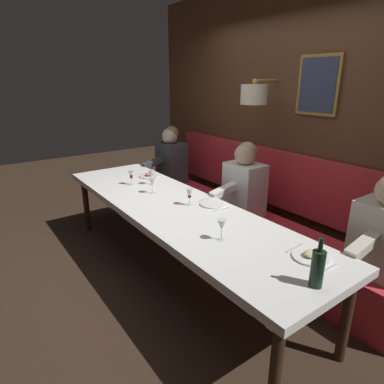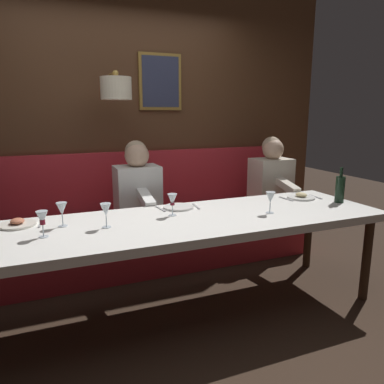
# 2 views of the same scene
# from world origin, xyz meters

# --- Properties ---
(ground_plane) EXTENTS (12.00, 12.00, 0.00)m
(ground_plane) POSITION_xyz_m (0.00, 0.00, 0.00)
(ground_plane) COLOR #332319
(dining_table) EXTENTS (0.90, 3.29, 0.74)m
(dining_table) POSITION_xyz_m (0.00, 0.00, 0.68)
(dining_table) COLOR silver
(dining_table) RESTS_ON ground_plane
(banquette_bench) EXTENTS (0.52, 3.49, 0.45)m
(banquette_bench) POSITION_xyz_m (0.89, 0.00, 0.23)
(banquette_bench) COLOR red
(banquette_bench) RESTS_ON ground_plane
(back_wall_panel) EXTENTS (0.59, 4.69, 2.90)m
(back_wall_panel) POSITION_xyz_m (1.46, -0.00, 1.36)
(back_wall_panel) COLOR #51331E
(back_wall_panel) RESTS_ON ground_plane
(diner_nearest) EXTENTS (0.60, 0.40, 0.79)m
(diner_nearest) POSITION_xyz_m (0.88, -1.45, 0.82)
(diner_nearest) COLOR beige
(diner_nearest) RESTS_ON banquette_bench
(diner_near) EXTENTS (0.60, 0.40, 0.79)m
(diner_near) POSITION_xyz_m (0.88, 0.00, 0.82)
(diner_near) COLOR white
(diner_near) RESTS_ON banquette_bench
(diner_middle) EXTENTS (0.60, 0.40, 0.79)m
(diner_middle) POSITION_xyz_m (0.88, 1.46, 0.82)
(diner_middle) COLOR #3D3D42
(diner_middle) RESTS_ON banquette_bench
(place_setting_0) EXTENTS (0.24, 0.32, 0.01)m
(place_setting_0) POSITION_xyz_m (0.30, -0.19, 0.75)
(place_setting_0) COLOR white
(place_setting_0) RESTS_ON dining_table
(place_setting_1) EXTENTS (0.24, 0.31, 0.05)m
(place_setting_1) POSITION_xyz_m (0.21, -1.31, 0.75)
(place_setting_1) COLOR white
(place_setting_1) RESTS_ON dining_table
(place_setting_2) EXTENTS (0.24, 0.32, 0.05)m
(place_setting_2) POSITION_xyz_m (0.27, 0.98, 0.75)
(place_setting_2) COLOR silver
(place_setting_2) RESTS_ON dining_table
(wine_glass_0) EXTENTS (0.07, 0.07, 0.16)m
(wine_glass_0) POSITION_xyz_m (-0.04, 0.82, 0.86)
(wine_glass_0) COLOR silver
(wine_glass_0) RESTS_ON dining_table
(wine_glass_1) EXTENTS (0.07, 0.07, 0.16)m
(wine_glass_1) POSITION_xyz_m (-0.10, -0.78, 0.86)
(wine_glass_1) COLOR silver
(wine_glass_1) RESTS_ON dining_table
(wine_glass_2) EXTENTS (0.07, 0.07, 0.16)m
(wine_glass_2) POSITION_xyz_m (0.01, 0.43, 0.86)
(wine_glass_2) COLOR silver
(wine_glass_2) RESTS_ON dining_table
(wine_glass_3) EXTENTS (0.07, 0.07, 0.16)m
(wine_glass_3) POSITION_xyz_m (0.14, 0.70, 0.86)
(wine_glass_3) COLOR silver
(wine_glass_3) RESTS_ON dining_table
(wine_glass_4) EXTENTS (0.07, 0.07, 0.16)m
(wine_glass_4) POSITION_xyz_m (0.11, -0.07, 0.86)
(wine_glass_4) COLOR silver
(wine_glass_4) RESTS_ON dining_table
(wine_bottle) EXTENTS (0.08, 0.08, 0.30)m
(wine_bottle) POSITION_xyz_m (-0.03, -1.52, 0.86)
(wine_bottle) COLOR black
(wine_bottle) RESTS_ON dining_table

